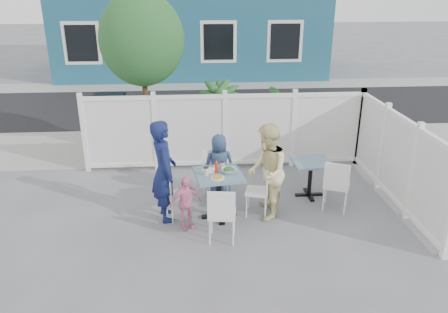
{
  "coord_description": "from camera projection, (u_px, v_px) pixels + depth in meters",
  "views": [
    {
      "loc": [
        -0.55,
        -6.28,
        3.69
      ],
      "look_at": [
        -0.05,
        0.65,
        0.94
      ],
      "focal_mm": 35.0,
      "sensor_mm": 36.0,
      "label": 1
    }
  ],
  "objects": [
    {
      "name": "building",
      "position": [
        191.0,
        1.0,
        19.05
      ],
      "size": [
        11.0,
        6.0,
        6.0
      ],
      "color": "#205269",
      "rests_on": "ground"
    },
    {
      "name": "ketchup_bottle",
      "position": [
        216.0,
        168.0,
        7.15
      ],
      "size": [
        0.05,
        0.05,
        0.17
      ],
      "primitive_type": "cylinder",
      "color": "red",
      "rests_on": "main_table"
    },
    {
      "name": "fence_right",
      "position": [
        396.0,
        161.0,
        7.69
      ],
      "size": [
        0.08,
        3.66,
        1.6
      ],
      "rotation": [
        0.0,
        0.0,
        1.57
      ],
      "color": "white",
      "rests_on": "ground"
    },
    {
      "name": "plate_main",
      "position": [
        217.0,
        178.0,
        6.97
      ],
      "size": [
        0.23,
        0.23,
        0.01
      ],
      "primitive_type": "cylinder",
      "color": "white",
      "rests_on": "main_table"
    },
    {
      "name": "woman",
      "position": [
        267.0,
        172.0,
        7.18
      ],
      "size": [
        0.68,
        0.84,
        1.62
      ],
      "primitive_type": "imported",
      "rotation": [
        0.0,
        0.0,
        -1.66
      ],
      "color": "#E1C54C",
      "rests_on": "ground"
    },
    {
      "name": "potted_shrub_a",
      "position": [
        218.0,
        120.0,
        9.77
      ],
      "size": [
        1.09,
        1.09,
        1.72
      ],
      "primitive_type": "imported",
      "rotation": [
        0.0,
        0.0,
        6.15
      ],
      "color": "#1E522D",
      "rests_on": "ground"
    },
    {
      "name": "spare_table",
      "position": [
        311.0,
        169.0,
        7.97
      ],
      "size": [
        0.67,
        0.67,
        0.69
      ],
      "rotation": [
        0.0,
        0.0,
        0.01
      ],
      "color": "#3C6676",
      "rests_on": "ground"
    },
    {
      "name": "ground",
      "position": [
        230.0,
        224.0,
        7.22
      ],
      "size": [
        80.0,
        80.0,
        0.0
      ],
      "primitive_type": "plane",
      "color": "slate"
    },
    {
      "name": "coffee_cup_a",
      "position": [
        206.0,
        171.0,
        7.06
      ],
      "size": [
        0.09,
        0.09,
        0.13
      ],
      "primitive_type": "cylinder",
      "color": "beige",
      "rests_on": "main_table"
    },
    {
      "name": "far_sidewalk",
      "position": [
        207.0,
        85.0,
        17.04
      ],
      "size": [
        24.0,
        1.6,
        0.01
      ],
      "primitive_type": "cube",
      "color": "gray",
      "rests_on": "ground"
    },
    {
      "name": "salad_bowl",
      "position": [
        229.0,
        171.0,
        7.18
      ],
      "size": [
        0.25,
        0.25,
        0.06
      ],
      "primitive_type": "imported",
      "color": "white",
      "rests_on": "main_table"
    },
    {
      "name": "toddler",
      "position": [
        186.0,
        203.0,
        6.93
      ],
      "size": [
        0.57,
        0.42,
        0.9
      ],
      "primitive_type": "imported",
      "rotation": [
        0.0,
        0.0,
        0.42
      ],
      "color": "pink",
      "rests_on": "ground"
    },
    {
      "name": "plate_side",
      "position": [
        209.0,
        170.0,
        7.25
      ],
      "size": [
        0.22,
        0.22,
        0.02
      ],
      "primitive_type": "cylinder",
      "color": "white",
      "rests_on": "main_table"
    },
    {
      "name": "chair_near",
      "position": [
        222.0,
        212.0,
        6.51
      ],
      "size": [
        0.46,
        0.45,
        0.91
      ],
      "rotation": [
        0.0,
        0.0,
        -0.13
      ],
      "color": "white",
      "rests_on": "ground"
    },
    {
      "name": "pepper_shaker",
      "position": [
        217.0,
        166.0,
        7.34
      ],
      "size": [
        0.03,
        0.03,
        0.07
      ],
      "primitive_type": "cylinder",
      "color": "black",
      "rests_on": "main_table"
    },
    {
      "name": "potted_shrub_b",
      "position": [
        294.0,
        123.0,
        9.83
      ],
      "size": [
        1.62,
        1.73,
        1.55
      ],
      "primitive_type": "imported",
      "rotation": [
        0.0,
        0.0,
        4.35
      ],
      "color": "#1E522D",
      "rests_on": "ground"
    },
    {
      "name": "near_sidewalk",
      "position": [
        217.0,
        145.0,
        10.74
      ],
      "size": [
        24.0,
        2.6,
        0.01
      ],
      "primitive_type": "cube",
      "color": "gray",
      "rests_on": "ground"
    },
    {
      "name": "chair_spare",
      "position": [
        336.0,
        182.0,
        7.44
      ],
      "size": [
        0.55,
        0.54,
        0.93
      ],
      "rotation": [
        0.0,
        0.0,
        -0.41
      ],
      "color": "white",
      "rests_on": "ground"
    },
    {
      "name": "street",
      "position": [
        210.0,
        106.0,
        14.17
      ],
      "size": [
        24.0,
        5.0,
        0.01
      ],
      "primitive_type": "cube",
      "color": "black",
      "rests_on": "ground"
    },
    {
      "name": "main_table",
      "position": [
        219.0,
        183.0,
        7.21
      ],
      "size": [
        0.86,
        0.86,
        0.8
      ],
      "rotation": [
        0.0,
        0.0,
        0.14
      ],
      "color": "#3C6676",
      "rests_on": "ground"
    },
    {
      "name": "salt_shaker",
      "position": [
        215.0,
        167.0,
        7.32
      ],
      "size": [
        0.03,
        0.03,
        0.06
      ],
      "primitive_type": "cylinder",
      "color": "white",
      "rests_on": "main_table"
    },
    {
      "name": "fence_back",
      "position": [
        225.0,
        133.0,
        9.16
      ],
      "size": [
        5.86,
        0.08,
        1.6
      ],
      "color": "white",
      "rests_on": "ground"
    },
    {
      "name": "chair_back",
      "position": [
        215.0,
        170.0,
        7.99
      ],
      "size": [
        0.48,
        0.47,
        0.88
      ],
      "rotation": [
        0.0,
        0.0,
        3.4
      ],
      "color": "white",
      "rests_on": "ground"
    },
    {
      "name": "tree",
      "position": [
        142.0,
        40.0,
        9.21
      ],
      "size": [
        1.8,
        1.62,
        3.59
      ],
      "color": "#382316",
      "rests_on": "ground"
    },
    {
      "name": "man",
      "position": [
        164.0,
        171.0,
        7.1
      ],
      "size": [
        0.55,
        0.7,
        1.71
      ],
      "primitive_type": "imported",
      "rotation": [
        0.0,
        0.0,
        1.81
      ],
      "color": "#121B49",
      "rests_on": "ground"
    },
    {
      "name": "chair_right",
      "position": [
        262.0,
        187.0,
        7.35
      ],
      "size": [
        0.46,
        0.47,
        0.86
      ],
      "rotation": [
        0.0,
        0.0,
        1.34
      ],
      "color": "white",
      "rests_on": "ground"
    },
    {
      "name": "chair_left",
      "position": [
        173.0,
        191.0,
        7.22
      ],
      "size": [
        0.48,
        0.49,
        0.85
      ],
      "rotation": [
        0.0,
        0.0,
        -1.24
      ],
      "color": "white",
      "rests_on": "ground"
    },
    {
      "name": "boy",
      "position": [
        219.0,
        165.0,
        8.05
      ],
      "size": [
        0.62,
        0.46,
        1.16
      ],
      "primitive_type": "imported",
      "rotation": [
        0.0,
        0.0,
        3.31
      ],
      "color": "navy",
      "rests_on": "ground"
    },
    {
      "name": "utility_cabinet",
      "position": [
        111.0,
        121.0,
        10.53
      ],
      "size": [
        0.68,
        0.51,
        1.2
      ],
      "primitive_type": "cube",
      "rotation": [
        0.0,
        0.0,
        -0.08
      ],
      "color": "gold",
      "rests_on": "ground"
    },
    {
      "name": "coffee_cup_b",
      "position": [
        223.0,
        165.0,
        7.34
      ],
      "size": [
        0.07,
        0.07,
        0.11
      ],
      "primitive_type": "cylinder",
      "color": "beige",
      "rests_on": "main_table"
    }
  ]
}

